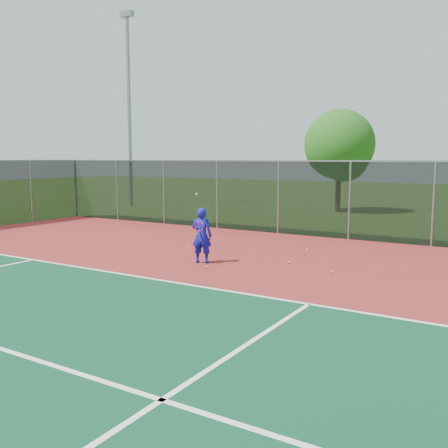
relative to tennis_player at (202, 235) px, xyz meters
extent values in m
plane|color=#305819|center=(2.35, -5.37, -0.85)|extent=(120.00, 120.00, 0.00)
cube|color=maroon|center=(2.35, -3.37, -0.84)|extent=(30.00, 20.00, 0.02)
cube|color=white|center=(4.35, -2.37, -0.82)|extent=(22.00, 0.10, 0.00)
cube|color=white|center=(4.35, -7.37, -0.82)|extent=(18.00, 0.10, 0.00)
cube|color=black|center=(2.35, 6.63, 0.67)|extent=(30.00, 0.04, 3.00)
cube|color=gray|center=(2.35, 6.63, 2.17)|extent=(30.00, 0.06, 0.06)
imported|color=#1114A7|center=(0.00, 0.00, 0.00)|extent=(0.70, 0.56, 1.66)
cylinder|color=black|center=(0.15, -0.25, 0.02)|extent=(0.03, 0.15, 0.27)
torus|color=#A51414|center=(0.15, -0.35, 0.32)|extent=(0.30, 0.13, 0.29)
sphere|color=#C6CB17|center=(-0.25, 0.10, 1.21)|extent=(0.07, 0.07, 0.07)
sphere|color=#C6CB17|center=(-1.65, 1.66, -0.80)|extent=(0.07, 0.07, 0.07)
sphere|color=#C6CB17|center=(1.94, 3.49, -0.80)|extent=(0.07, 0.07, 0.07)
sphere|color=#C6CB17|center=(-3.20, 4.24, -0.80)|extent=(0.07, 0.07, 0.07)
sphere|color=#C6CB17|center=(2.25, 1.28, -0.80)|extent=(0.07, 0.07, 0.07)
sphere|color=#C6CB17|center=(-4.52, 2.83, -0.80)|extent=(0.07, 0.07, 0.07)
sphere|color=#C6CB17|center=(0.53, -0.53, -0.80)|extent=(0.07, 0.07, 0.07)
sphere|color=#C6CB17|center=(3.77, 0.73, -0.80)|extent=(0.07, 0.07, 0.07)
cylinder|color=gray|center=(-14.43, 12.97, 5.18)|extent=(0.24, 0.24, 12.07)
cube|color=gray|center=(-14.43, 12.97, 11.40)|extent=(0.90, 0.40, 0.35)
cylinder|color=#392114|center=(-1.38, 16.34, 0.29)|extent=(0.30, 0.30, 2.29)
sphere|color=#1D5216|center=(-1.38, 16.34, 3.08)|extent=(4.06, 4.06, 4.06)
sphere|color=#1D5216|center=(-0.98, 16.04, 2.32)|extent=(2.79, 2.79, 2.79)
camera|label=1|loc=(8.19, -12.11, 2.25)|focal=40.00mm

